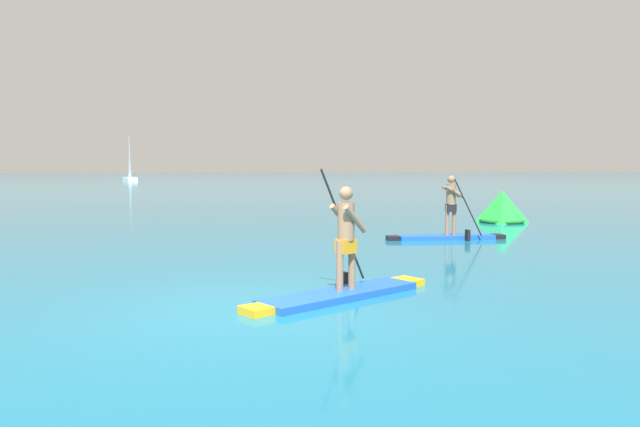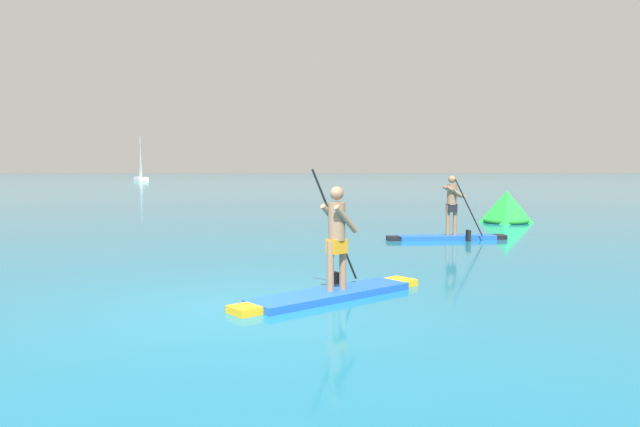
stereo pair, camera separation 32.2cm
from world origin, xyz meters
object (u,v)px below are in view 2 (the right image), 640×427
object	(u,v)px
paddleboarder_mid_center	(333,276)
paddleboarder_far_right	(449,227)
race_marker_buoy	(506,208)
sailboat_left_horizon	(141,175)

from	to	relation	value
paddleboarder_mid_center	paddleboarder_far_right	distance (m)	7.99
race_marker_buoy	sailboat_left_horizon	size ratio (longest dim) A/B	0.27
paddleboarder_mid_center	paddleboarder_far_right	xyz separation A→B (m)	(3.99, 6.92, 0.04)
paddleboarder_far_right	sailboat_left_horizon	size ratio (longest dim) A/B	0.50
paddleboarder_mid_center	sailboat_left_horizon	size ratio (longest dim) A/B	0.46
paddleboarder_far_right	paddleboarder_mid_center	bearing A→B (deg)	-121.10
paddleboarder_mid_center	race_marker_buoy	bearing A→B (deg)	22.30
paddleboarder_far_right	race_marker_buoy	world-z (taller)	paddleboarder_far_right
paddleboarder_mid_center	sailboat_left_horizon	distance (m)	85.75
paddleboarder_far_right	sailboat_left_horizon	xyz separation A→B (m)	(-23.95, 76.48, 0.51)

